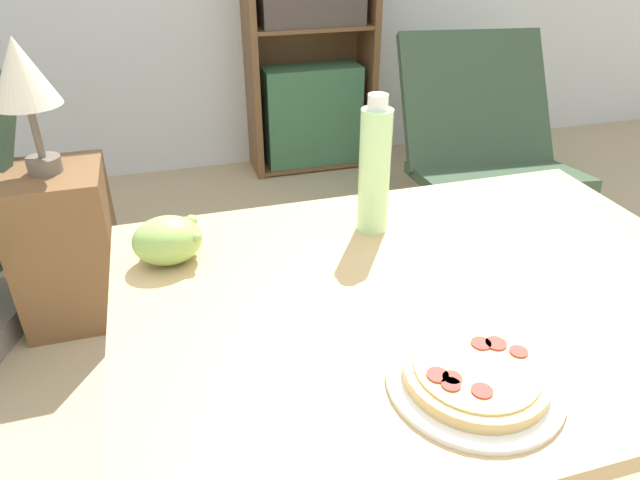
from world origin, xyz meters
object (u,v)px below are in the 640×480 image
(pizza_on_plate, at_px, (475,376))
(side_table, at_px, (66,247))
(grape_bunch, at_px, (167,240))
(lounge_chair_far, at_px, (480,180))
(bookshelf, at_px, (311,40))
(drink_bottle, at_px, (374,170))
(table_lamp, at_px, (22,78))
(potted_plant_floor, at_px, (487,107))

(pizza_on_plate, height_order, side_table, pizza_on_plate)
(pizza_on_plate, height_order, grape_bunch, grape_bunch)
(lounge_chair_far, bearing_deg, pizza_on_plate, -113.04)
(pizza_on_plate, height_order, bookshelf, bookshelf)
(pizza_on_plate, height_order, drink_bottle, drink_bottle)
(bookshelf, bearing_deg, pizza_on_plate, -100.25)
(table_lamp, bearing_deg, bookshelf, 43.33)
(drink_bottle, relative_size, side_table, 0.50)
(drink_bottle, xyz_separation_m, lounge_chair_far, (0.95, 1.07, -0.60))
(drink_bottle, xyz_separation_m, potted_plant_floor, (1.39, 1.77, -0.51))
(table_lamp, xyz_separation_m, potted_plant_floor, (2.19, 0.83, -0.52))
(grape_bunch, relative_size, table_lamp, 0.30)
(pizza_on_plate, xyz_separation_m, potted_plant_floor, (1.41, 2.25, -0.39))
(side_table, bearing_deg, lounge_chair_far, 4.06)
(side_table, bearing_deg, pizza_on_plate, -61.37)
(table_lamp, bearing_deg, drink_bottle, -49.69)
(grape_bunch, relative_size, drink_bottle, 0.45)
(lounge_chair_far, height_order, side_table, lounge_chair_far)
(table_lamp, bearing_deg, side_table, 0.00)
(grape_bunch, bearing_deg, drink_bottle, 1.62)
(pizza_on_plate, bearing_deg, bookshelf, 79.75)
(drink_bottle, height_order, bookshelf, bookshelf)
(pizza_on_plate, height_order, table_lamp, table_lamp)
(potted_plant_floor, bearing_deg, grape_bunch, -135.55)
(lounge_chair_far, bearing_deg, side_table, -166.85)
(pizza_on_plate, relative_size, potted_plant_floor, 0.37)
(grape_bunch, bearing_deg, pizza_on_plate, -49.13)
(pizza_on_plate, distance_m, bookshelf, 2.64)
(drink_bottle, height_order, table_lamp, drink_bottle)
(grape_bunch, height_order, drink_bottle, drink_bottle)
(potted_plant_floor, bearing_deg, pizza_on_plate, -122.07)
(bookshelf, bearing_deg, table_lamp, -136.67)
(bookshelf, height_order, table_lamp, bookshelf)
(pizza_on_plate, distance_m, table_lamp, 1.63)
(side_table, height_order, potted_plant_floor, potted_plant_floor)
(side_table, height_order, table_lamp, table_lamp)
(drink_bottle, distance_m, table_lamp, 1.24)
(side_table, bearing_deg, grape_bunch, -68.75)
(side_table, xyz_separation_m, table_lamp, (0.00, 0.00, 0.61))
(pizza_on_plate, relative_size, grape_bunch, 1.93)
(pizza_on_plate, relative_size, bookshelf, 0.16)
(pizza_on_plate, xyz_separation_m, lounge_chair_far, (0.97, 1.55, -0.48))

